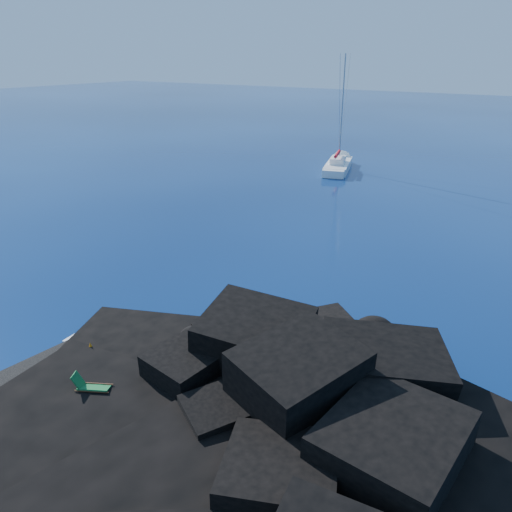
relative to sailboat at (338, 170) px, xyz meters
The scene contains 9 objects.
ground 50.93m from the sailboat, 83.60° to the right, with size 400.00×400.00×0.00m, color #031137.
headland 51.15m from the sailboat, 68.58° to the right, with size 24.00×24.00×3.60m, color black, non-canonical shape.
beach 51.14m from the sailboat, 78.52° to the right, with size 8.50×6.00×0.70m, color black.
surf_foam 46.85m from the sailboat, 76.83° to the right, with size 10.00×8.00×0.06m, color white, non-canonical shape.
sailboat is the anchor object (origin of this frame).
deck_chair 51.91m from the sailboat, 77.79° to the right, with size 1.62×0.71×1.11m, color #16632E, non-canonical shape.
towel 52.28m from the sailboat, 77.62° to the right, with size 1.74×0.83×0.05m, color white.
sunbather 52.29m from the sailboat, 77.62° to the right, with size 1.66×0.44×0.24m, color tan, non-canonical shape.
marker_cone 49.13m from the sailboat, 80.61° to the right, with size 0.34×0.34×0.52m, color orange.
Camera 1 is at (21.61, -11.72, 14.74)m, focal length 35.00 mm.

